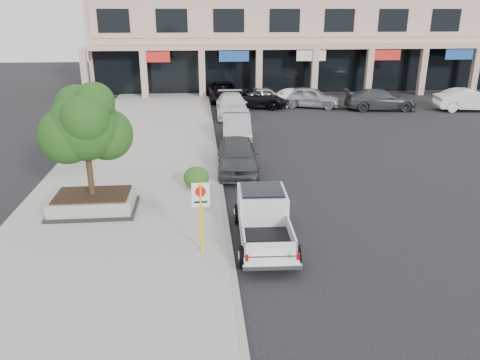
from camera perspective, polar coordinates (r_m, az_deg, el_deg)
name	(u,v)px	position (r m, az deg, el deg)	size (l,w,h in m)	color
ground	(271,232)	(16.50, 3.83, -6.40)	(120.00, 120.00, 0.00)	black
sidewalk	(133,178)	(22.04, -12.89, 0.27)	(8.00, 52.00, 0.15)	gray
curb	(219,175)	(21.84, -2.58, 0.59)	(0.20, 52.00, 0.15)	gray
strip_mall	(300,38)	(49.69, 7.28, 16.84)	(40.55, 12.43, 9.50)	tan
planter	(93,202)	(18.56, -17.44, -2.63)	(3.20, 2.20, 0.68)	black
planter_tree	(89,125)	(17.80, -17.89, 6.35)	(2.90, 2.55, 4.00)	#2E2012
no_parking_sign	(201,208)	(14.37, -4.78, -3.39)	(0.55, 0.09, 2.30)	yellow
hedge	(196,177)	(20.00, -5.34, 0.32)	(1.10, 0.99, 0.94)	#1C4C15
pickup_truck	(264,220)	(15.54, 2.98, -4.92)	(1.83, 4.95, 1.56)	silver
curb_car_a	(237,155)	(22.33, -0.32, 3.03)	(1.91, 4.75, 1.62)	#333538
curb_car_b	(237,128)	(27.94, -0.40, 6.41)	(1.63, 4.66, 1.54)	#989B9F
curb_car_c	(232,105)	(34.65, -1.01, 9.10)	(2.22, 5.47, 1.59)	silver
curb_car_d	(224,92)	(40.73, -1.95, 10.72)	(2.60, 5.64, 1.57)	black
lot_car_a	(265,96)	(38.38, 3.02, 10.13)	(1.85, 4.61, 1.57)	#98999F
lot_car_b	(298,97)	(38.97, 7.05, 9.99)	(1.41, 4.06, 1.34)	silver
lot_car_c	(380,100)	(38.48, 16.73, 9.36)	(2.22, 5.45, 1.58)	#333538
lot_car_d	(254,98)	(37.82, 1.74, 9.97)	(2.52, 5.48, 1.52)	black
lot_car_e	(311,97)	(38.28, 8.60, 9.96)	(1.92, 4.78, 1.63)	#9C9FA3
lot_car_f	(469,100)	(40.59, 26.14, 8.76)	(1.76, 5.05, 1.67)	silver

